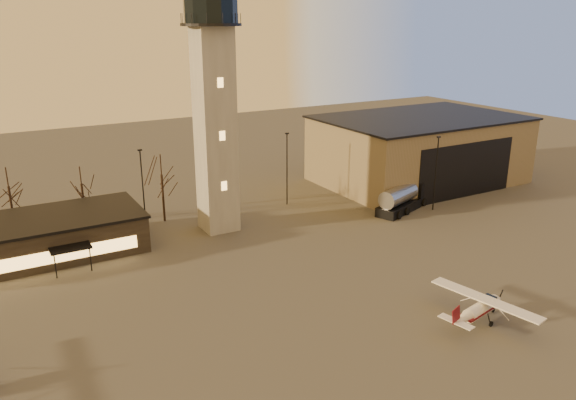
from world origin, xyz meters
The scene contains 8 objects.
ground centered at (0.00, 0.00, 0.00)m, with size 220.00×220.00×0.00m, color #3C3A37.
control_tower centered at (0.00, 30.00, 16.33)m, with size 6.80×6.80×32.60m.
hangar centered at (36.00, 33.98, 5.15)m, with size 30.60×20.60×10.30m.
terminal centered at (-21.99, 31.98, 2.16)m, with size 25.40×12.20×4.30m.
light_poles centered at (0.50, 31.00, 5.41)m, with size 58.50×12.25×10.14m.
tree_row centered at (-13.70, 39.16, 5.94)m, with size 37.20×9.20×8.80m.
cessna_front centered at (10.78, -1.83, 0.96)m, with size 8.07×10.15×2.79m.
fuel_truck centered at (24.33, 23.99, 1.43)m, with size 10.12×5.94×3.62m.
Camera 1 is at (-25.14, -30.65, 24.84)m, focal length 35.00 mm.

